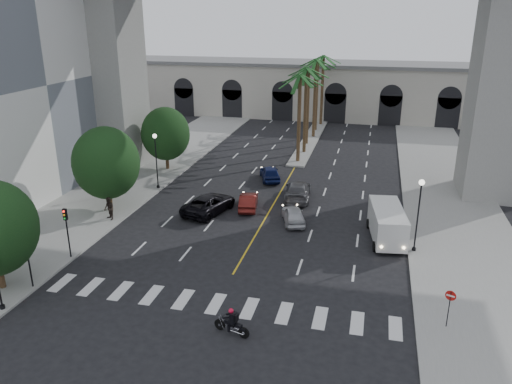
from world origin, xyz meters
name	(u,v)px	position (x,y,z in m)	size (l,w,h in m)	color
ground	(224,290)	(0.00, 0.00, 0.00)	(140.00, 140.00, 0.00)	black
sidewalk_left	(119,189)	(-15.00, 15.00, 0.07)	(8.00, 100.00, 0.15)	gray
sidewalk_right	(455,218)	(15.00, 15.00, 0.07)	(8.00, 100.00, 0.15)	gray
median	(310,140)	(0.00, 38.00, 0.10)	(2.00, 24.00, 0.20)	gray
pier_building	(326,89)	(0.00, 55.00, 4.27)	(71.00, 10.50, 8.50)	#B9B5A6
palm_a	(300,80)	(0.00, 28.00, 9.10)	(3.20, 3.20, 10.30)	#47331E
palm_b	(307,73)	(0.10, 32.00, 9.37)	(3.20, 3.20, 10.60)	#47331E
palm_c	(309,73)	(-0.20, 36.00, 8.91)	(3.20, 3.20, 10.10)	#47331E
palm_d	(316,63)	(0.15, 40.00, 9.65)	(3.20, 3.20, 10.90)	#47331E
palm_e	(318,64)	(-0.10, 44.00, 9.19)	(3.20, 3.20, 10.40)	#47331E
palm_f	(323,60)	(0.20, 48.00, 9.46)	(3.20, 3.20, 10.70)	#47331E
street_tree_mid	(106,163)	(-13.00, 10.00, 4.21)	(5.44, 5.44, 7.21)	#382616
street_tree_far	(166,134)	(-13.00, 22.00, 3.90)	(5.04, 5.04, 6.68)	#382616
lamp_post_left_far	(156,156)	(-11.40, 16.00, 3.22)	(0.40, 0.40, 5.35)	black
lamp_post_right	(419,209)	(11.40, 8.00, 3.22)	(0.40, 0.40, 5.35)	black
traffic_signal_near	(27,251)	(-11.30, -2.50, 2.51)	(0.25, 0.18, 3.65)	black
traffic_signal_far	(67,225)	(-11.30, 1.50, 2.51)	(0.25, 0.18, 3.65)	black
motorcycle_rider	(233,323)	(1.74, -4.02, 0.68)	(2.04, 0.76, 1.51)	black
car_a	(293,215)	(2.36, 11.15, 0.67)	(1.58, 3.92, 1.34)	silver
car_b	(248,201)	(-1.88, 13.28, 0.66)	(1.40, 4.02, 1.33)	#551411
car_c	(209,204)	(-4.85, 11.66, 0.77)	(2.54, 5.51, 1.53)	black
car_d	(298,191)	(1.82, 16.58, 0.79)	(2.20, 5.41, 1.57)	#57575C
car_e	(270,173)	(-1.71, 21.20, 0.73)	(1.71, 4.26, 1.45)	#111C50
cargo_van	(387,223)	(9.51, 9.59, 1.36)	(2.95, 5.98, 2.45)	silver
pedestrian_a	(26,222)	(-16.67, 4.18, 1.05)	(0.66, 0.43, 1.81)	black
pedestrian_b	(109,209)	(-11.96, 7.99, 1.08)	(0.90, 0.70, 1.86)	black
do_not_enter_sign	(450,301)	(12.59, -0.90, 1.66)	(0.53, 0.24, 2.29)	black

